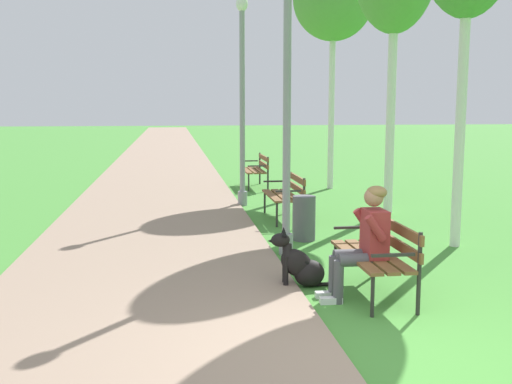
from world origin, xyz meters
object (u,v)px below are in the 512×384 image
object	(u,v)px
dog_black	(300,265)
litter_bin	(304,218)
park_bench_near	(379,250)
birch_tree_fourth	(333,0)
lamp_post_near	(287,109)
park_bench_mid	(286,192)
lamp_post_mid	(242,99)
person_seated_on_near_bench	(365,238)
park_bench_far	(257,168)

from	to	relation	value
dog_black	litter_bin	bearing A→B (deg)	76.55
park_bench_near	birch_tree_fourth	bearing A→B (deg)	78.49
lamp_post_near	litter_bin	xyz separation A→B (m)	(0.45, 0.87, -1.71)
park_bench_mid	birch_tree_fourth	distance (m)	6.07
park_bench_mid	lamp_post_mid	bearing A→B (deg)	110.12
person_seated_on_near_bench	litter_bin	distance (m)	2.97
park_bench_mid	birch_tree_fourth	world-z (taller)	birch_tree_fourth
person_seated_on_near_bench	lamp_post_mid	bearing A→B (deg)	95.11
person_seated_on_near_bench	lamp_post_mid	world-z (taller)	lamp_post_mid
dog_black	lamp_post_mid	xyz separation A→B (m)	(0.01, 5.86, 1.97)
park_bench_near	birch_tree_fourth	world-z (taller)	birch_tree_fourth
birch_tree_fourth	lamp_post_near	bearing A→B (deg)	-110.03
park_bench_mid	dog_black	distance (m)	4.23
park_bench_far	lamp_post_mid	distance (m)	3.30
park_bench_near	lamp_post_near	world-z (taller)	lamp_post_near
park_bench_far	litter_bin	bearing A→B (deg)	-91.20
park_bench_near	dog_black	bearing A→B (deg)	152.36
person_seated_on_near_bench	litter_bin	xyz separation A→B (m)	(-0.01, 2.96, -0.33)
dog_black	birch_tree_fourth	size ratio (longest dim) A/B	0.15
park_bench_mid	birch_tree_fourth	size ratio (longest dim) A/B	0.26
lamp_post_near	birch_tree_fourth	size ratio (longest dim) A/B	0.69
park_bench_near	litter_bin	bearing A→B (deg)	94.40
lamp_post_mid	lamp_post_near	bearing A→B (deg)	-88.54
park_bench_near	dog_black	xyz separation A→B (m)	(-0.79, 0.42, -0.25)
park_bench_near	person_seated_on_near_bench	size ratio (longest dim) A/B	1.20
birch_tree_fourth	dog_black	bearing A→B (deg)	-107.28
park_bench_near	lamp_post_near	size ratio (longest dim) A/B	0.38
park_bench_mid	person_seated_on_near_bench	bearing A→B (deg)	-90.56
lamp_post_near	park_bench_far	bearing A→B (deg)	85.29
lamp_post_near	park_bench_mid	bearing A→B (deg)	79.06
lamp_post_near	lamp_post_mid	size ratio (longest dim) A/B	0.92
park_bench_mid	lamp_post_near	world-z (taller)	lamp_post_near
birch_tree_fourth	park_bench_far	bearing A→B (deg)	166.88
dog_black	litter_bin	size ratio (longest dim) A/B	1.19
lamp_post_near	birch_tree_fourth	xyz separation A→B (m)	(2.42, 6.63, 2.61)
park_bench_near	dog_black	size ratio (longest dim) A/B	1.80
dog_black	lamp_post_near	xyz separation A→B (m)	(0.12, 1.54, 1.80)
park_bench_mid	litter_bin	bearing A→B (deg)	-91.85
park_bench_near	birch_tree_fourth	xyz separation A→B (m)	(1.75, 8.59, 4.15)
park_bench_near	park_bench_mid	distance (m)	4.59
person_seated_on_near_bench	dog_black	bearing A→B (deg)	137.05
park_bench_mid	lamp_post_mid	size ratio (longest dim) A/B	0.35
dog_black	lamp_post_near	size ratio (longest dim) A/B	0.21
person_seated_on_near_bench	birch_tree_fourth	world-z (taller)	birch_tree_fourth
park_bench_mid	person_seated_on_near_bench	world-z (taller)	person_seated_on_near_bench
person_seated_on_near_bench	lamp_post_near	xyz separation A→B (m)	(-0.46, 2.08, 1.38)
park_bench_mid	person_seated_on_near_bench	size ratio (longest dim) A/B	1.20
person_seated_on_near_bench	birch_tree_fourth	bearing A→B (deg)	77.36
litter_bin	park_bench_near	bearing A→B (deg)	-85.60
park_bench_far	person_seated_on_near_bench	distance (m)	9.15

